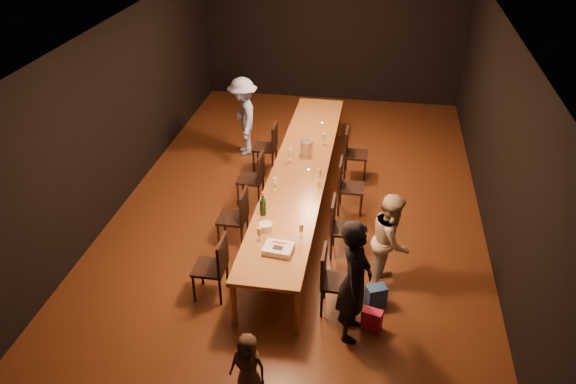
% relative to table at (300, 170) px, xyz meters
% --- Properties ---
extents(ground, '(10.00, 10.00, 0.00)m').
position_rel_table_xyz_m(ground, '(0.00, 0.00, -0.70)').
color(ground, '#402210').
rests_on(ground, ground).
extents(room_shell, '(6.04, 10.04, 3.02)m').
position_rel_table_xyz_m(room_shell, '(0.00, 0.00, 1.38)').
color(room_shell, black).
rests_on(room_shell, ground).
extents(table, '(0.90, 6.00, 0.75)m').
position_rel_table_xyz_m(table, '(0.00, 0.00, 0.00)').
color(table, brown).
rests_on(table, ground).
extents(chair_right_0, '(0.42, 0.42, 0.93)m').
position_rel_table_xyz_m(chair_right_0, '(0.85, -2.40, -0.24)').
color(chair_right_0, black).
rests_on(chair_right_0, ground).
extents(chair_right_1, '(0.42, 0.42, 0.93)m').
position_rel_table_xyz_m(chair_right_1, '(0.85, -1.20, -0.24)').
color(chair_right_1, black).
rests_on(chair_right_1, ground).
extents(chair_right_2, '(0.42, 0.42, 0.93)m').
position_rel_table_xyz_m(chair_right_2, '(0.85, 0.00, -0.24)').
color(chair_right_2, black).
rests_on(chair_right_2, ground).
extents(chair_right_3, '(0.42, 0.42, 0.93)m').
position_rel_table_xyz_m(chair_right_3, '(0.85, 1.20, -0.24)').
color(chair_right_3, black).
rests_on(chair_right_3, ground).
extents(chair_left_0, '(0.42, 0.42, 0.93)m').
position_rel_table_xyz_m(chair_left_0, '(-0.85, -2.40, -0.24)').
color(chair_left_0, black).
rests_on(chair_left_0, ground).
extents(chair_left_1, '(0.42, 0.42, 0.93)m').
position_rel_table_xyz_m(chair_left_1, '(-0.85, -1.20, -0.24)').
color(chair_left_1, black).
rests_on(chair_left_1, ground).
extents(chair_left_2, '(0.42, 0.42, 0.93)m').
position_rel_table_xyz_m(chair_left_2, '(-0.85, 0.00, -0.24)').
color(chair_left_2, black).
rests_on(chair_left_2, ground).
extents(chair_left_3, '(0.42, 0.42, 0.93)m').
position_rel_table_xyz_m(chair_left_3, '(-0.85, 1.20, -0.24)').
color(chair_left_3, black).
rests_on(chair_left_3, ground).
extents(woman_birthday, '(0.44, 0.63, 1.66)m').
position_rel_table_xyz_m(woman_birthday, '(1.07, -2.79, 0.13)').
color(woman_birthday, black).
rests_on(woman_birthday, ground).
extents(woman_tan, '(0.63, 0.76, 1.41)m').
position_rel_table_xyz_m(woman_tan, '(1.49, -1.74, 0.00)').
color(woman_tan, beige).
rests_on(woman_tan, ground).
extents(man_blue, '(0.90, 1.14, 1.55)m').
position_rel_table_xyz_m(man_blue, '(-1.39, 1.81, 0.07)').
color(man_blue, '#9AB0EE').
rests_on(man_blue, ground).
extents(child, '(0.46, 0.35, 0.85)m').
position_rel_table_xyz_m(child, '(0.02, -3.91, -0.28)').
color(child, '#403224').
rests_on(child, ground).
extents(gift_bag_red, '(0.28, 0.20, 0.30)m').
position_rel_table_xyz_m(gift_bag_red, '(1.32, -2.69, -0.55)').
color(gift_bag_red, '#CE1E46').
rests_on(gift_bag_red, ground).
extents(gift_bag_blue, '(0.30, 0.26, 0.32)m').
position_rel_table_xyz_m(gift_bag_blue, '(1.35, -2.26, -0.54)').
color(gift_bag_blue, '#224E95').
rests_on(gift_bag_blue, ground).
extents(birthday_cake, '(0.40, 0.33, 0.09)m').
position_rel_table_xyz_m(birthday_cake, '(0.06, -2.28, 0.09)').
color(birthday_cake, white).
rests_on(birthday_cake, table).
extents(plate_stack, '(0.19, 0.19, 0.10)m').
position_rel_table_xyz_m(plate_stack, '(-0.20, -1.84, 0.10)').
color(plate_stack, white).
rests_on(plate_stack, table).
extents(champagne_bottle, '(0.11, 0.11, 0.37)m').
position_rel_table_xyz_m(champagne_bottle, '(-0.31, -1.47, 0.23)').
color(champagne_bottle, black).
rests_on(champagne_bottle, table).
extents(ice_bucket, '(0.22, 0.22, 0.23)m').
position_rel_table_xyz_m(ice_bucket, '(0.03, 0.51, 0.16)').
color(ice_bucket, '#B4B5B9').
rests_on(ice_bucket, table).
extents(wineglass_0, '(0.06, 0.06, 0.21)m').
position_rel_table_xyz_m(wineglass_0, '(-0.23, -2.09, 0.15)').
color(wineglass_0, beige).
rests_on(wineglass_0, table).
extents(wineglass_1, '(0.06, 0.06, 0.21)m').
position_rel_table_xyz_m(wineglass_1, '(0.30, -1.91, 0.15)').
color(wineglass_1, beige).
rests_on(wineglass_1, table).
extents(wineglass_2, '(0.06, 0.06, 0.21)m').
position_rel_table_xyz_m(wineglass_2, '(-0.28, -0.77, 0.15)').
color(wineglass_2, silver).
rests_on(wineglass_2, table).
extents(wineglass_3, '(0.06, 0.06, 0.21)m').
position_rel_table_xyz_m(wineglass_3, '(0.35, -0.36, 0.15)').
color(wineglass_3, beige).
rests_on(wineglass_3, table).
extents(wineglass_4, '(0.06, 0.06, 0.21)m').
position_rel_table_xyz_m(wineglass_4, '(-0.21, 0.23, 0.15)').
color(wineglass_4, silver).
rests_on(wineglass_4, table).
extents(wineglass_5, '(0.06, 0.06, 0.21)m').
position_rel_table_xyz_m(wineglass_5, '(0.27, 0.92, 0.15)').
color(wineglass_5, silver).
rests_on(wineglass_5, table).
extents(tealight_near, '(0.05, 0.05, 0.03)m').
position_rel_table_xyz_m(tealight_near, '(0.15, -2.11, 0.06)').
color(tealight_near, '#B2B7B2').
rests_on(tealight_near, table).
extents(tealight_mid, '(0.05, 0.05, 0.03)m').
position_rel_table_xyz_m(tealight_mid, '(0.15, -0.10, 0.06)').
color(tealight_mid, '#B2B7B2').
rests_on(tealight_mid, table).
extents(tealight_far, '(0.05, 0.05, 0.03)m').
position_rel_table_xyz_m(tealight_far, '(0.15, 1.75, 0.06)').
color(tealight_far, '#B2B7B2').
rests_on(tealight_far, table).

